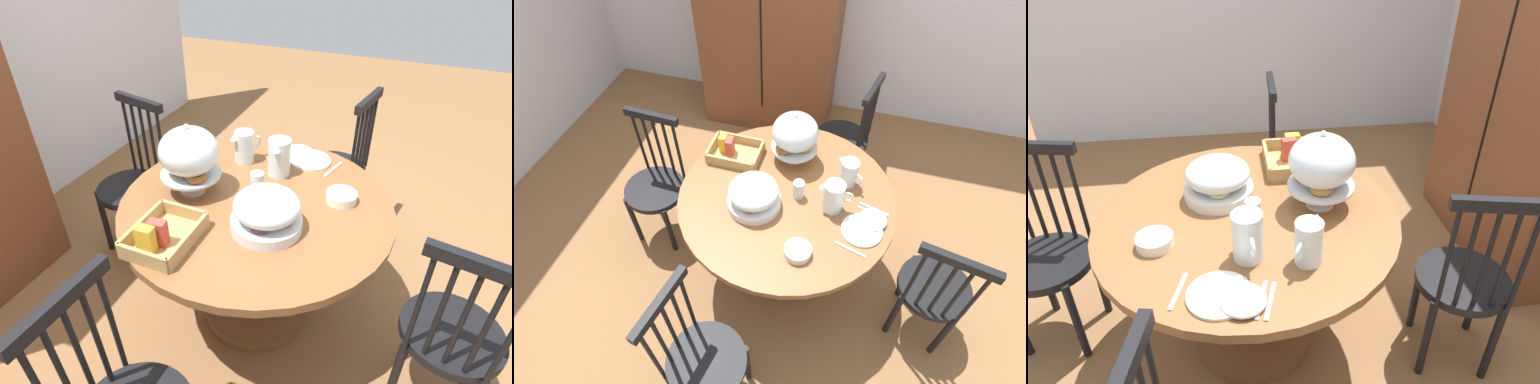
# 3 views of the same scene
# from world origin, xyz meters

# --- Properties ---
(ground_plane) EXTENTS (10.00, 10.00, 0.00)m
(ground_plane) POSITION_xyz_m (0.00, 0.00, 0.00)
(ground_plane) COLOR brown
(dining_table) EXTENTS (1.24, 1.24, 0.74)m
(dining_table) POSITION_xyz_m (-0.07, -0.10, 0.54)
(dining_table) COLOR brown
(dining_table) RESTS_ON ground_plane
(windsor_chair_by_cabinet) EXTENTS (0.41, 0.41, 0.97)m
(windsor_chair_by_cabinet) POSITION_xyz_m (-0.26, -1.00, 0.45)
(windsor_chair_by_cabinet) COLOR black
(windsor_chair_by_cabinet) RESTS_ON ground_plane
(windsor_chair_facing_door) EXTENTS (0.41, 0.41, 0.97)m
(windsor_chair_facing_door) POSITION_xyz_m (0.83, -0.30, 0.45)
(windsor_chair_facing_door) COLOR black
(windsor_chair_facing_door) RESTS_ON ground_plane
(windsor_chair_far_side) EXTENTS (0.41, 0.41, 0.97)m
(windsor_chair_far_side) POSITION_xyz_m (0.15, 0.80, 0.45)
(windsor_chair_far_side) COLOR black
(windsor_chair_far_side) RESTS_ON ground_plane
(pastry_stand_with_dome) EXTENTS (0.28, 0.28, 0.34)m
(pastry_stand_with_dome) POSITION_xyz_m (-0.11, 0.21, 0.94)
(pastry_stand_with_dome) COLOR silver
(pastry_stand_with_dome) RESTS_ON dining_table
(fruit_platter_covered) EXTENTS (0.30, 0.30, 0.18)m
(fruit_platter_covered) POSITION_xyz_m (-0.23, -0.21, 0.83)
(fruit_platter_covered) COLOR silver
(fruit_platter_covered) RESTS_ON dining_table
(orange_juice_pitcher) EXTENTS (0.16, 0.13, 0.17)m
(orange_juice_pitcher) POSITION_xyz_m (0.24, 0.10, 0.82)
(orange_juice_pitcher) COLOR silver
(orange_juice_pitcher) RESTS_ON dining_table
(milk_pitcher) EXTENTS (0.20, 0.11, 0.19)m
(milk_pitcher) POSITION_xyz_m (0.19, -0.11, 0.83)
(milk_pitcher) COLOR silver
(milk_pitcher) RESTS_ON dining_table
(cereal_basket) EXTENTS (0.32, 0.24, 0.12)m
(cereal_basket) POSITION_xyz_m (-0.48, 0.13, 0.77)
(cereal_basket) COLOR tan
(cereal_basket) RESTS_ON dining_table
(china_plate_large) EXTENTS (0.22, 0.22, 0.01)m
(china_plate_large) POSITION_xyz_m (0.37, -0.22, 0.75)
(china_plate_large) COLOR white
(china_plate_large) RESTS_ON dining_table
(china_plate_small) EXTENTS (0.15, 0.15, 0.01)m
(china_plate_small) POSITION_xyz_m (0.42, -0.15, 0.76)
(china_plate_small) COLOR white
(china_plate_small) RESTS_ON china_plate_large
(cereal_bowl) EXTENTS (0.14, 0.14, 0.04)m
(cereal_bowl) POSITION_xyz_m (0.08, -0.46, 0.76)
(cereal_bowl) COLOR white
(cereal_bowl) RESTS_ON dining_table
(drinking_glass) EXTENTS (0.06, 0.06, 0.11)m
(drinking_glass) POSITION_xyz_m (-0.01, -0.08, 0.80)
(drinking_glass) COLOR silver
(drinking_glass) RESTS_ON dining_table
(table_knife) EXTENTS (0.17, 0.06, 0.01)m
(table_knife) POSITION_xyz_m (0.41, -0.09, 0.74)
(table_knife) COLOR silver
(table_knife) RESTS_ON dining_table
(dinner_fork) EXTENTS (0.17, 0.06, 0.01)m
(dinner_fork) POSITION_xyz_m (0.42, -0.06, 0.74)
(dinner_fork) COLOR silver
(dinner_fork) RESTS_ON dining_table
(soup_spoon) EXTENTS (0.17, 0.06, 0.01)m
(soup_spoon) POSITION_xyz_m (0.33, -0.36, 0.74)
(soup_spoon) COLOR silver
(soup_spoon) RESTS_ON dining_table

